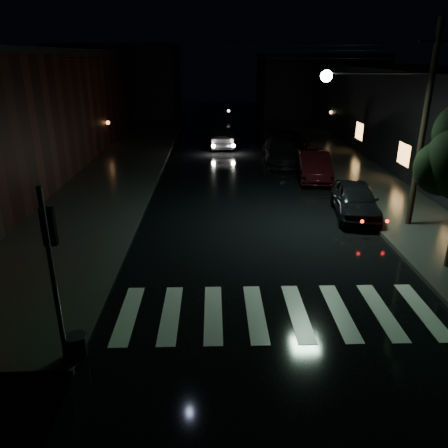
{
  "coord_description": "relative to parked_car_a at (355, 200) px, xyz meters",
  "views": [
    {
      "loc": [
        1.24,
        -10.1,
        6.83
      ],
      "look_at": [
        1.58,
        3.38,
        1.6
      ],
      "focal_mm": 35.0,
      "sensor_mm": 36.0,
      "label": 1
    }
  ],
  "objects": [
    {
      "name": "parked_car_b",
      "position": [
        -0.51,
        6.31,
        0.04
      ],
      "size": [
        2.19,
        5.03,
        1.61
      ],
      "primitive_type": "imported",
      "rotation": [
        0.0,
        0.0,
        -0.1
      ],
      "color": "black",
      "rests_on": "ground"
    },
    {
      "name": "utility_pole",
      "position": [
        1.23,
        -1.4,
        3.83
      ],
      "size": [
        4.92,
        0.44,
        8.0
      ],
      "color": "black",
      "rests_on": "ground"
    },
    {
      "name": "sidewalk_right",
      "position": [
        2.4,
        5.6,
        -0.69
      ],
      "size": [
        4.0,
        44.0,
        0.15
      ],
      "primitive_type": "cube",
      "color": "#282826",
      "rests_on": "ground"
    },
    {
      "name": "sidewalk_left",
      "position": [
        -12.6,
        5.6,
        -0.69
      ],
      "size": [
        6.0,
        44.0,
        0.15
      ],
      "primitive_type": "cube",
      "color": "#282826",
      "rests_on": "ground"
    },
    {
      "name": "crosswalk",
      "position": [
        -4.6,
        -7.9,
        -0.76
      ],
      "size": [
        9.0,
        3.0,
        0.01
      ],
      "primitive_type": "cube",
      "color": "beige",
      "rests_on": "ground"
    },
    {
      "name": "building_far_right",
      "position": [
        6.4,
        36.6,
        2.73
      ],
      "size": [
        14.0,
        10.0,
        7.0
      ],
      "primitive_type": "cube",
      "color": "black",
      "rests_on": "ground"
    },
    {
      "name": "building_far_left",
      "position": [
        -17.6,
        36.6,
        3.23
      ],
      "size": [
        14.0,
        10.0,
        8.0
      ],
      "primitive_type": "cube",
      "color": "black",
      "rests_on": "ground"
    },
    {
      "name": "ground",
      "position": [
        -7.6,
        -8.4,
        -0.77
      ],
      "size": [
        120.0,
        120.0,
        0.0
      ],
      "primitive_type": "plane",
      "color": "black",
      "rests_on": "ground"
    },
    {
      "name": "signal_pole_corner",
      "position": [
        -9.74,
        -9.86,
        0.78
      ],
      "size": [
        0.68,
        0.61,
        4.2
      ],
      "color": "slate",
      "rests_on": "ground"
    },
    {
      "name": "oncoming_car",
      "position": [
        -5.77,
        15.97,
        0.03
      ],
      "size": [
        1.95,
        4.92,
        1.59
      ],
      "primitive_type": "imported",
      "rotation": [
        0.0,
        0.0,
        3.2
      ],
      "color": "black",
      "rests_on": "ground"
    },
    {
      "name": "parked_car_c",
      "position": [
        -1.8,
        10.39,
        0.02
      ],
      "size": [
        2.28,
        5.46,
        1.58
      ],
      "primitive_type": "imported",
      "rotation": [
        0.0,
        0.0,
        -0.01
      ],
      "color": "black",
      "rests_on": "ground"
    },
    {
      "name": "parked_car_d",
      "position": [
        -0.63,
        14.14,
        -0.01
      ],
      "size": [
        2.81,
        5.57,
        1.51
      ],
      "primitive_type": "imported",
      "rotation": [
        0.0,
        0.0,
        -0.06
      ],
      "color": "black",
      "rests_on": "ground"
    },
    {
      "name": "parked_car_a",
      "position": [
        0.0,
        0.0,
        0.0
      ],
      "size": [
        2.38,
        4.7,
        1.53
      ],
      "primitive_type": "imported",
      "rotation": [
        0.0,
        0.0,
        -0.13
      ],
      "color": "black",
      "rests_on": "ground"
    }
  ]
}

